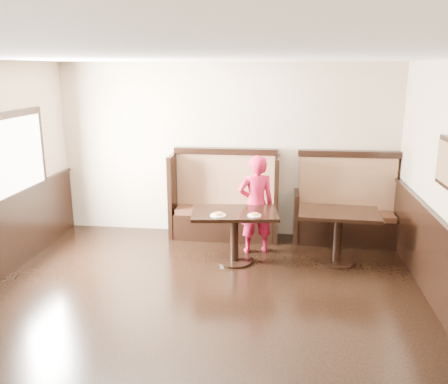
% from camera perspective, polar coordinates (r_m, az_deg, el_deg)
% --- Properties ---
extents(ground, '(7.00, 7.00, 0.00)m').
position_cam_1_polar(ground, '(4.99, -4.82, -18.18)').
color(ground, black).
rests_on(ground, ground).
extents(room_shell, '(7.00, 7.00, 7.00)m').
position_cam_1_polar(room_shell, '(4.97, -7.72, -9.59)').
color(room_shell, '#C3AA8D').
rests_on(room_shell, ground).
extents(booth_main, '(1.75, 0.72, 1.45)m').
position_cam_1_polar(booth_main, '(7.75, 0.06, -1.60)').
color(booth_main, black).
rests_on(booth_main, ground).
extents(booth_neighbor, '(1.65, 0.72, 1.45)m').
position_cam_1_polar(booth_neighbor, '(7.78, 14.47, -2.37)').
color(booth_neighbor, black).
rests_on(booth_neighbor, ground).
extents(table_main, '(1.28, 0.90, 0.76)m').
position_cam_1_polar(table_main, '(6.69, 1.26, -3.80)').
color(table_main, black).
rests_on(table_main, ground).
extents(table_neighbor, '(1.14, 0.78, 0.77)m').
position_cam_1_polar(table_neighbor, '(6.85, 13.58, -3.82)').
color(table_neighbor, black).
rests_on(table_neighbor, ground).
extents(child, '(0.62, 0.49, 1.48)m').
position_cam_1_polar(child, '(7.04, 3.87, -1.50)').
color(child, '#B31336').
rests_on(child, ground).
extents(pizza_plate_left, '(0.22, 0.22, 0.04)m').
position_cam_1_polar(pizza_plate_left, '(6.45, -0.71, -2.72)').
color(pizza_plate_left, white).
rests_on(pizza_plate_left, table_main).
extents(pizza_plate_right, '(0.19, 0.19, 0.04)m').
position_cam_1_polar(pizza_plate_right, '(6.46, 3.68, -2.75)').
color(pizza_plate_right, white).
rests_on(pizza_plate_right, table_main).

